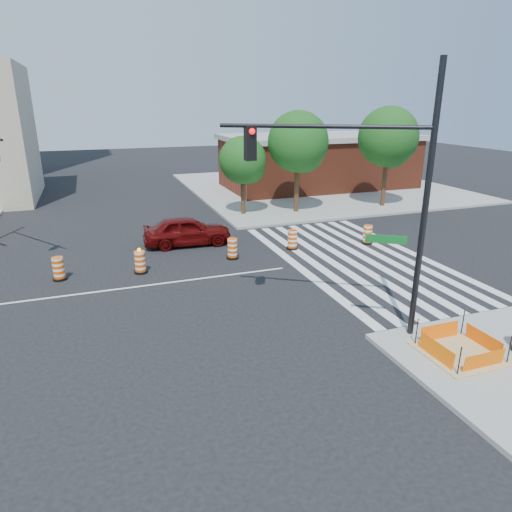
% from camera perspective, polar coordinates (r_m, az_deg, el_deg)
% --- Properties ---
extents(ground, '(120.00, 120.00, 0.00)m').
position_cam_1_polar(ground, '(19.74, -15.83, -3.88)').
color(ground, black).
rests_on(ground, ground).
extents(sidewalk_ne, '(22.00, 22.00, 0.15)m').
position_cam_1_polar(sidewalk_ne, '(41.54, 7.67, 8.57)').
color(sidewalk_ne, gray).
rests_on(sidewalk_ne, ground).
extents(crosswalk_east, '(6.75, 13.50, 0.01)m').
position_cam_1_polar(crosswalk_east, '(22.98, 12.40, -0.33)').
color(crosswalk_east, silver).
rests_on(crosswalk_east, ground).
extents(lane_centerline, '(14.00, 0.12, 0.01)m').
position_cam_1_polar(lane_centerline, '(19.74, -15.83, -3.86)').
color(lane_centerline, silver).
rests_on(lane_centerline, ground).
extents(excavation_pit, '(2.20, 2.20, 0.90)m').
position_cam_1_polar(excavation_pit, '(15.32, 24.08, -10.84)').
color(excavation_pit, tan).
rests_on(excavation_pit, ground).
extents(brick_storefront, '(16.50, 8.50, 4.60)m').
position_cam_1_polar(brick_storefront, '(41.20, 7.81, 11.64)').
color(brick_storefront, maroon).
rests_on(brick_storefront, ground).
extents(red_coupe, '(4.74, 2.14, 1.58)m').
position_cam_1_polar(red_coupe, '(24.70, -8.60, 3.16)').
color(red_coupe, '#4F0706').
rests_on(red_coupe, ground).
extents(signal_pole_se, '(5.51, 3.43, 8.40)m').
position_cam_1_polar(signal_pole_se, '(14.30, 13.72, 9.30)').
color(signal_pole_se, black).
rests_on(signal_pole_se, ground).
extents(tree_north_c, '(3.14, 3.09, 5.26)m').
position_cam_1_polar(tree_north_c, '(30.39, -1.61, 11.56)').
color(tree_north_c, '#382314').
rests_on(tree_north_c, ground).
extents(tree_north_d, '(4.01, 4.01, 6.82)m').
position_cam_1_polar(tree_north_d, '(31.10, 5.31, 13.61)').
color(tree_north_d, '#382314').
rests_on(tree_north_d, ground).
extents(tree_north_e, '(4.16, 4.16, 7.07)m').
position_cam_1_polar(tree_north_e, '(34.05, 16.20, 13.71)').
color(tree_north_e, '#382314').
rests_on(tree_north_e, ground).
extents(median_drum_2, '(0.60, 0.60, 1.02)m').
position_cam_1_polar(median_drum_2, '(21.46, -23.44, -1.54)').
color(median_drum_2, black).
rests_on(median_drum_2, ground).
extents(median_drum_3, '(0.60, 0.60, 1.18)m').
position_cam_1_polar(median_drum_3, '(21.13, -14.28, -0.80)').
color(median_drum_3, black).
rests_on(median_drum_3, ground).
extents(median_drum_4, '(0.60, 0.60, 1.02)m').
position_cam_1_polar(median_drum_4, '(22.38, -2.96, 0.86)').
color(median_drum_4, black).
rests_on(median_drum_4, ground).
extents(median_drum_5, '(0.60, 0.60, 1.02)m').
position_cam_1_polar(median_drum_5, '(23.87, 4.56, 1.98)').
color(median_drum_5, black).
rests_on(median_drum_5, ground).
extents(median_drum_6, '(0.60, 0.60, 1.02)m').
position_cam_1_polar(median_drum_6, '(25.45, 13.76, 2.56)').
color(median_drum_6, black).
rests_on(median_drum_6, ground).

